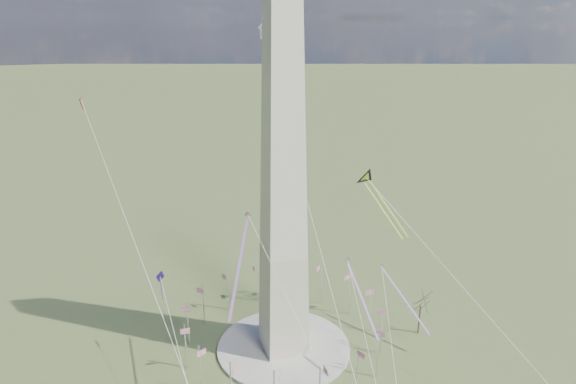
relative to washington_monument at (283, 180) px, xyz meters
name	(u,v)px	position (x,y,z in m)	size (l,w,h in m)	color
ground	(284,348)	(0.00, 0.00, -47.95)	(2000.00, 2000.00, 0.00)	#465329
plaza	(284,347)	(0.00, 0.00, -47.55)	(36.00, 36.00, 0.80)	#A6A398
washington_monument	(283,180)	(0.00, 0.00, 0.00)	(15.56, 15.56, 100.00)	#B7B399
flagpole_ring	(284,325)	(0.00, 0.00, -40.68)	(54.40, 54.40, 13.00)	white
tree_near	(421,304)	(38.64, -5.18, -38.62)	(7.48, 7.48, 13.10)	#443629
kite_delta_black	(368,181)	(28.50, 10.44, -6.21)	(8.98, 19.01, 15.47)	black
kite_diamond_purple	(160,280)	(-30.41, 6.32, -25.09)	(2.03, 2.82, 8.55)	navy
kite_streamer_left	(358,288)	(16.45, -9.96, -26.93)	(1.79, 19.13, 13.15)	#E64724
kite_streamer_mid	(242,249)	(-12.74, -9.01, -12.25)	(10.95, 21.69, 15.97)	#E64724
kite_streamer_right	(398,290)	(32.34, -3.08, -34.00)	(6.43, 19.15, 13.44)	#E64724
kite_small_red	(81,100)	(-45.48, 37.02, 16.14)	(1.17, 1.83, 4.06)	red
kite_small_white	(260,28)	(8.08, 47.62, 34.36)	(1.36, 2.14, 4.77)	white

